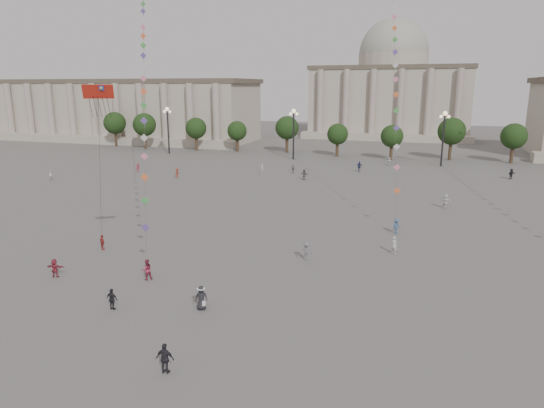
% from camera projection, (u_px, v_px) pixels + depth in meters
% --- Properties ---
extents(ground, '(360.00, 360.00, 0.00)m').
position_uv_depth(ground, '(233.00, 305.00, 34.66)').
color(ground, '#575452').
rests_on(ground, ground).
extents(hall_west, '(84.00, 26.22, 17.20)m').
position_uv_depth(hall_west, '(118.00, 110.00, 141.95)').
color(hall_west, '#A69E8B').
rests_on(hall_west, ground).
extents(hall_central, '(48.30, 34.30, 35.50)m').
position_uv_depth(hall_central, '(391.00, 90.00, 150.70)').
color(hall_central, '#A69E8B').
rests_on(hall_central, ground).
extents(tree_row, '(137.12, 5.12, 8.00)m').
position_uv_depth(tree_row, '(370.00, 133.00, 105.46)').
color(tree_row, '#3A281D').
rests_on(tree_row, ground).
extents(lamp_post_far_west, '(2.00, 0.90, 10.65)m').
position_uv_depth(lamp_post_far_west, '(168.00, 122.00, 111.12)').
color(lamp_post_far_west, '#262628').
rests_on(lamp_post_far_west, ground).
extents(lamp_post_mid_west, '(2.00, 0.90, 10.65)m').
position_uv_depth(lamp_post_mid_west, '(294.00, 125.00, 102.11)').
color(lamp_post_mid_west, '#262628').
rests_on(lamp_post_mid_west, ground).
extents(lamp_post_mid_east, '(2.00, 0.90, 10.65)m').
position_uv_depth(lamp_post_mid_east, '(444.00, 128.00, 93.10)').
color(lamp_post_mid_east, '#262628').
rests_on(lamp_post_mid_east, ground).
extents(person_crowd_0, '(1.22, 0.77, 1.94)m').
position_uv_depth(person_crowd_0, '(359.00, 167.00, 88.41)').
color(person_crowd_0, navy).
rests_on(person_crowd_0, ground).
extents(person_crowd_1, '(1.00, 1.09, 1.81)m').
position_uv_depth(person_crowd_1, '(51.00, 175.00, 80.49)').
color(person_crowd_1, silver).
rests_on(person_crowd_1, ground).
extents(person_crowd_2, '(0.68, 1.07, 1.57)m').
position_uv_depth(person_crowd_2, '(138.00, 168.00, 88.55)').
color(person_crowd_2, '#99293B').
rests_on(person_crowd_2, ground).
extents(person_crowd_4, '(1.41, 1.29, 1.56)m').
position_uv_depth(person_crowd_4, '(389.00, 162.00, 95.68)').
color(person_crowd_4, silver).
rests_on(person_crowd_4, ground).
extents(person_crowd_6, '(1.21, 0.83, 1.73)m').
position_uv_depth(person_crowd_6, '(306.00, 251.00, 43.45)').
color(person_crowd_6, slate).
rests_on(person_crowd_6, ground).
extents(person_crowd_7, '(1.79, 1.07, 1.84)m').
position_uv_depth(person_crowd_7, '(445.00, 201.00, 62.06)').
color(person_crowd_7, silver).
rests_on(person_crowd_7, ground).
extents(person_crowd_9, '(1.52, 1.58, 1.80)m').
position_uv_depth(person_crowd_9, '(511.00, 174.00, 81.53)').
color(person_crowd_9, black).
rests_on(person_crowd_9, ground).
extents(person_crowd_10, '(0.62, 0.76, 1.79)m').
position_uv_depth(person_crowd_10, '(262.00, 169.00, 86.49)').
color(person_crowd_10, silver).
rests_on(person_crowd_10, ground).
extents(person_crowd_12, '(1.71, 1.11, 1.76)m').
position_uv_depth(person_crowd_12, '(304.00, 174.00, 81.07)').
color(person_crowd_12, '#5C5B60').
rests_on(person_crowd_12, ground).
extents(person_crowd_13, '(0.73, 0.63, 1.69)m').
position_uv_depth(person_crowd_13, '(394.00, 245.00, 45.16)').
color(person_crowd_13, '#BAB9B5').
rests_on(person_crowd_13, ground).
extents(person_crowd_16, '(0.94, 0.51, 1.52)m').
position_uv_depth(person_crowd_16, '(293.00, 169.00, 87.30)').
color(person_crowd_16, slate).
rests_on(person_crowd_16, ground).
extents(person_crowd_17, '(0.72, 1.15, 1.72)m').
position_uv_depth(person_crowd_17, '(177.00, 173.00, 82.62)').
color(person_crowd_17, brown).
rests_on(person_crowd_17, ground).
extents(tourist_0, '(0.94, 0.73, 1.49)m').
position_uv_depth(tourist_0, '(102.00, 242.00, 46.30)').
color(tourist_0, '#A02C2B').
rests_on(tourist_0, ground).
extents(tourist_1, '(0.95, 0.45, 1.57)m').
position_uv_depth(tourist_1, '(112.00, 299.00, 33.83)').
color(tourist_1, black).
rests_on(tourist_1, ground).
extents(tourist_2, '(1.50, 0.75, 1.55)m').
position_uv_depth(tourist_2, '(55.00, 268.00, 39.66)').
color(tourist_2, '#9B2A3B').
rests_on(tourist_2, ground).
extents(tourist_4, '(1.06, 0.48, 1.77)m').
position_uv_depth(tourist_4, '(165.00, 358.00, 26.29)').
color(tourist_4, black).
rests_on(tourist_4, ground).
extents(kite_flyer_0, '(1.06, 1.05, 1.73)m').
position_uv_depth(kite_flyer_0, '(147.00, 270.00, 39.10)').
color(kite_flyer_0, '#952842').
rests_on(kite_flyer_0, ground).
extents(kite_flyer_1, '(1.14, 1.19, 1.62)m').
position_uv_depth(kite_flyer_1, '(396.00, 226.00, 51.36)').
color(kite_flyer_1, '#3A5882').
rests_on(kite_flyer_1, ground).
extents(hat_person, '(1.01, 0.87, 1.74)m').
position_uv_depth(hat_person, '(201.00, 297.00, 33.83)').
color(hat_person, black).
rests_on(hat_person, ground).
extents(dragon_kite, '(3.88, 3.85, 15.65)m').
position_uv_depth(dragon_kite, '(99.00, 102.00, 35.92)').
color(dragon_kite, '#AB1D12').
rests_on(dragon_kite, ground).
extents(kite_train_west, '(27.73, 45.87, 65.27)m').
position_uv_depth(kite_train_west, '(143.00, 41.00, 61.51)').
color(kite_train_west, '#3F3F3F').
rests_on(kite_train_west, ground).
extents(kite_train_mid, '(7.16, 43.78, 62.86)m').
position_uv_depth(kite_train_mid, '(394.00, 12.00, 68.30)').
color(kite_train_mid, '#3F3F3F').
rests_on(kite_train_mid, ground).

